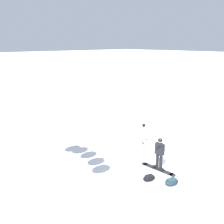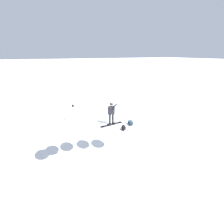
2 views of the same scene
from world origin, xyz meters
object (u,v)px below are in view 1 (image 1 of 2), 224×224
snowboarder (159,151)px  gear_bag_large (149,178)px  camera_tripod (143,130)px  gear_bag_small (172,182)px  snowboard (158,169)px

snowboarder → gear_bag_large: bearing=106.7°
camera_tripod → gear_bag_small: (-3.41, 2.13, -0.81)m
snowboard → camera_tripod: bearing=-34.1°
gear_bag_large → gear_bag_small: (-0.83, -0.48, -0.00)m
snowboard → gear_bag_large: (-0.34, 1.09, 0.13)m
snowboard → camera_tripod: 2.86m
snowboarder → gear_bag_small: snowboarder is taller
snowboarder → snowboard: (0.01, 0.02, -0.94)m
gear_bag_small → snowboard: bearing=-27.7°
camera_tripod → gear_bag_large: bearing=134.7°
snowboard → gear_bag_large: gear_bag_large is taller
gear_bag_large → snowboarder: bearing=-73.3°
camera_tripod → gear_bag_small: 4.10m
snowboarder → camera_tripod: bearing=-33.7°
snowboarder → gear_bag_large: snowboarder is taller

